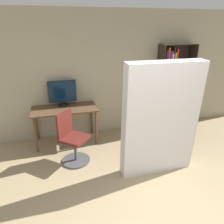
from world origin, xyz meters
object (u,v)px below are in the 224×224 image
Objects in this scene: bookshelf at (169,88)px; mattress_near at (161,121)px; office_chair at (72,142)px; monitor at (62,93)px.

mattress_near is (-1.05, -1.63, -0.02)m from bookshelf.
mattress_near is at bearing -26.90° from office_chair.
office_chair is (0.07, -0.94, -0.66)m from monitor.
monitor is at bearing -179.91° from bookshelf.
monitor is 2.17m from mattress_near.
office_chair is 1.63m from mattress_near.
office_chair is at bearing -86.02° from monitor.
bookshelf reaches higher than office_chair.
bookshelf is at bearing 21.28° from office_chair.
mattress_near is at bearing -122.64° from bookshelf.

